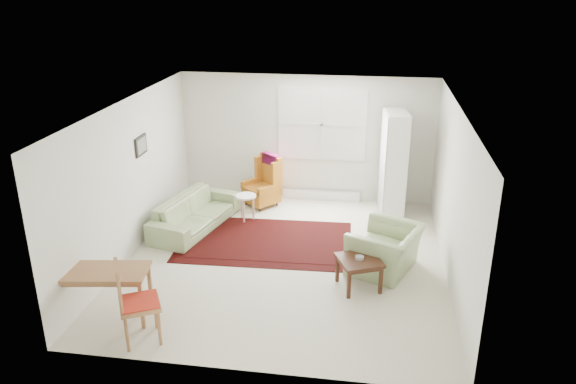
# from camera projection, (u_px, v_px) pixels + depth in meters

# --- Properties ---
(room) EXTENTS (5.04, 5.54, 2.51)m
(room) POSITION_uv_depth(u_px,v_px,m) (288.00, 182.00, 8.75)
(room) COLOR beige
(room) RESTS_ON ground
(rug) EXTENTS (2.97, 1.97, 0.03)m
(rug) POSITION_uv_depth(u_px,v_px,m) (266.00, 241.00, 9.60)
(rug) COLOR black
(rug) RESTS_ON ground
(sofa) EXTENTS (1.23, 2.12, 0.81)m
(sofa) POSITION_uv_depth(u_px,v_px,m) (195.00, 207.00, 10.00)
(sofa) COLOR #8B9E69
(sofa) RESTS_ON ground
(armchair) EXTENTS (1.28, 1.36, 0.84)m
(armchair) POSITION_uv_depth(u_px,v_px,m) (386.00, 245.00, 8.56)
(armchair) COLOR #8B9E69
(armchair) RESTS_ON ground
(wingback_chair) EXTENTS (0.85, 0.85, 1.02)m
(wingback_chair) POSITION_uv_depth(u_px,v_px,m) (261.00, 181.00, 10.95)
(wingback_chair) COLOR #B56C1B
(wingback_chair) RESTS_ON ground
(coffee_table) EXTENTS (0.76, 0.76, 0.47)m
(coffee_table) POSITION_uv_depth(u_px,v_px,m) (359.00, 273.00, 8.13)
(coffee_table) COLOR #3E2013
(coffee_table) RESTS_ON ground
(stool) EXTENTS (0.49, 0.49, 0.50)m
(stool) POSITION_uv_depth(u_px,v_px,m) (246.00, 208.00, 10.37)
(stool) COLOR white
(stool) RESTS_ON ground
(cabinet) EXTENTS (0.50, 0.83, 1.96)m
(cabinet) POSITION_uv_depth(u_px,v_px,m) (394.00, 164.00, 10.47)
(cabinet) COLOR white
(cabinet) RESTS_ON ground
(desk) EXTENTS (1.20, 0.72, 0.71)m
(desk) POSITION_uv_depth(u_px,v_px,m) (107.00, 294.00, 7.36)
(desk) COLOR #9B693E
(desk) RESTS_ON ground
(desk_chair) EXTENTS (0.64, 0.64, 1.09)m
(desk_chair) POSITION_uv_depth(u_px,v_px,m) (139.00, 302.00, 6.85)
(desk_chair) COLOR #9B693E
(desk_chair) RESTS_ON ground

